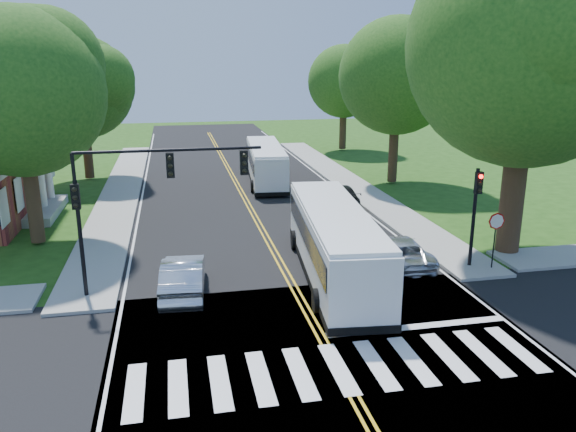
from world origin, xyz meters
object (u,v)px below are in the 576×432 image
object	(u,v)px
signal_ne	(476,205)
suv	(399,251)
bus_lead	(334,241)
hatchback	(183,276)
signal_nw	(140,187)
bus_follow	(266,163)
dark_sedan	(341,195)

from	to	relation	value
signal_ne	suv	size ratio (longest dim) A/B	0.94
bus_lead	hatchback	bearing A→B (deg)	11.69
signal_ne	suv	bearing A→B (deg)	159.96
signal_nw	suv	xyz separation A→B (m)	(11.08, 1.09, -3.71)
bus_lead	suv	xyz separation A→B (m)	(3.29, 0.73, -0.92)
bus_follow	suv	xyz separation A→B (m)	(2.97, -18.83, -0.83)
signal_ne	bus_follow	xyz separation A→B (m)	(-5.94, 19.92, -1.47)
signal_ne	bus_lead	xyz separation A→B (m)	(-6.26, 0.36, -1.38)
signal_ne	dark_sedan	xyz separation A→B (m)	(-2.40, 12.06, -2.31)
signal_nw	bus_follow	bearing A→B (deg)	67.85
bus_lead	dark_sedan	xyz separation A→B (m)	(3.86, 11.70, -0.93)
bus_lead	hatchback	xyz separation A→B (m)	(-6.38, -0.67, -0.82)
signal_ne	bus_lead	distance (m)	6.42
signal_ne	hatchback	bearing A→B (deg)	-178.58
bus_lead	dark_sedan	bearing A→B (deg)	-102.56
signal_nw	hatchback	size ratio (longest dim) A/B	1.55
bus_follow	dark_sedan	distance (m)	8.66
bus_follow	hatchback	bearing A→B (deg)	76.55
signal_nw	hatchback	xyz separation A→B (m)	(1.41, -0.30, -3.61)
bus_lead	hatchback	world-z (taller)	bus_lead
dark_sedan	signal_nw	bearing A→B (deg)	50.08
bus_lead	bus_follow	size ratio (longest dim) A/B	1.07
bus_follow	dark_sedan	world-z (taller)	bus_follow
signal_ne	bus_lead	world-z (taller)	signal_ne
signal_nw	suv	distance (m)	11.74
suv	signal_nw	bearing A→B (deg)	8.77
bus_follow	bus_lead	bearing A→B (deg)	93.95
bus_lead	dark_sedan	size ratio (longest dim) A/B	2.64
signal_ne	suv	world-z (taller)	signal_ne
suv	dark_sedan	size ratio (longest dim) A/B	1.06
suv	signal_ne	bearing A→B (deg)	163.09
hatchback	signal_nw	bearing A→B (deg)	-7.95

